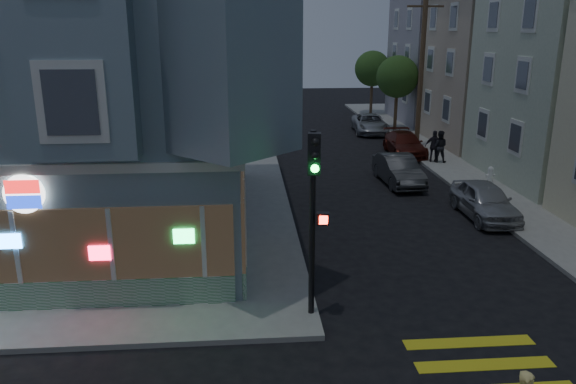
{
  "coord_description": "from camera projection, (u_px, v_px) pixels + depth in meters",
  "views": [
    {
      "loc": [
        1.12,
        -10.06,
        7.43
      ],
      "look_at": [
        2.39,
        5.72,
        2.74
      ],
      "focal_mm": 35.0,
      "sensor_mm": 36.0,
      "label": 1
    }
  ],
  "objects": [
    {
      "name": "corner_building",
      "position": [
        42.0,
        73.0,
        20.03
      ],
      "size": [
        14.6,
        14.6,
        11.4
      ],
      "color": "slate",
      "rests_on": "sidewalk_nw"
    },
    {
      "name": "row_house_c",
      "position": [
        531.0,
        72.0,
        35.71
      ],
      "size": [
        12.0,
        8.6,
        9.0
      ],
      "primitive_type": "cube",
      "color": "tan",
      "rests_on": "sidewalk_ne"
    },
    {
      "name": "row_house_d",
      "position": [
        476.0,
        53.0,
        44.09
      ],
      "size": [
        12.0,
        8.6,
        10.5
      ],
      "primitive_type": "cube",
      "color": "gray",
      "rests_on": "sidewalk_ne"
    },
    {
      "name": "utility_pole",
      "position": [
        421.0,
        71.0,
        34.14
      ],
      "size": [
        2.2,
        0.3,
        9.0
      ],
      "color": "#4C3826",
      "rests_on": "sidewalk_ne"
    },
    {
      "name": "street_tree_near",
      "position": [
        397.0,
        77.0,
        40.13
      ],
      "size": [
        3.0,
        3.0,
        5.3
      ],
      "color": "#4C3826",
      "rests_on": "sidewalk_ne"
    },
    {
      "name": "street_tree_far",
      "position": [
        372.0,
        69.0,
        47.78
      ],
      "size": [
        3.0,
        3.0,
        5.3
      ],
      "color": "#4C3826",
      "rests_on": "sidewalk_ne"
    },
    {
      "name": "pedestrian_a",
      "position": [
        439.0,
        146.0,
        31.04
      ],
      "size": [
        1.03,
        0.92,
        1.76
      ],
      "primitive_type": "imported",
      "rotation": [
        0.0,
        0.0,
        2.79
      ],
      "color": "black",
      "rests_on": "sidewalk_ne"
    },
    {
      "name": "pedestrian_b",
      "position": [
        434.0,
        146.0,
        31.1
      ],
      "size": [
        1.11,
        0.7,
        1.75
      ],
      "primitive_type": "imported",
      "rotation": [
        0.0,
        0.0,
        2.86
      ],
      "color": "#26232B",
      "rests_on": "sidewalk_ne"
    },
    {
      "name": "parked_car_a",
      "position": [
        485.0,
        200.0,
        22.47
      ],
      "size": [
        1.74,
        4.25,
        1.44
      ],
      "primitive_type": "imported",
      "rotation": [
        0.0,
        0.0,
        -0.01
      ],
      "color": "#A2A4A9",
      "rests_on": "ground"
    },
    {
      "name": "parked_car_b",
      "position": [
        398.0,
        170.0,
        27.28
      ],
      "size": [
        1.71,
        4.37,
        1.42
      ],
      "primitive_type": "imported",
      "rotation": [
        0.0,
        0.0,
        0.05
      ],
      "color": "#35373A",
      "rests_on": "ground"
    },
    {
      "name": "parked_car_c",
      "position": [
        405.0,
        144.0,
        33.46
      ],
      "size": [
        1.96,
        4.66,
        1.34
      ],
      "primitive_type": "imported",
      "rotation": [
        0.0,
        0.0,
        -0.02
      ],
      "color": "#521A12",
      "rests_on": "ground"
    },
    {
      "name": "parked_car_d",
      "position": [
        370.0,
        124.0,
        40.41
      ],
      "size": [
        2.56,
        5.01,
        1.35
      ],
      "primitive_type": "imported",
      "rotation": [
        0.0,
        0.0,
        -0.07
      ],
      "color": "#9DA0A7",
      "rests_on": "ground"
    },
    {
      "name": "traffic_signal",
      "position": [
        314.0,
        195.0,
        13.81
      ],
      "size": [
        0.59,
        0.55,
        4.88
      ],
      "rotation": [
        0.0,
        0.0,
        -0.15
      ],
      "color": "black",
      "rests_on": "sidewalk_nw"
    },
    {
      "name": "fire_hydrant",
      "position": [
        490.0,
        174.0,
        27.15
      ],
      "size": [
        0.45,
        0.26,
        0.78
      ],
      "color": "white",
      "rests_on": "sidewalk_ne"
    }
  ]
}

